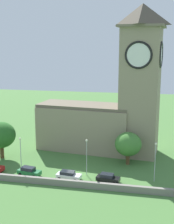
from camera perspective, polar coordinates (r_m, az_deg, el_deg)
ground_plane at (r=76.15m, az=0.30°, el=-7.22°), size 200.00×200.00×0.00m
church at (r=73.17m, az=4.70°, el=1.47°), size 30.38×12.74×34.36m
quay_barrier at (r=57.77m, az=-3.75°, el=-13.03°), size 51.27×0.70×1.24m
car_green at (r=63.00m, az=-10.74°, el=-10.77°), size 4.92×2.65×1.74m
car_white at (r=60.46m, az=-3.47°, el=-11.63°), size 4.91×2.50×1.63m
car_black at (r=59.31m, az=3.89°, el=-12.12°), size 4.60×2.60×1.63m
streetlamp_west_mid at (r=64.03m, az=-12.25°, el=-6.74°), size 0.44×0.44×7.18m
streetlamp_central at (r=60.75m, az=-0.07°, el=-7.37°), size 0.44×0.44×7.39m
streetlamp_east_mid at (r=59.24m, az=12.58°, el=-8.00°), size 0.44×0.44×7.69m
tree_riverside_west at (r=72.40m, az=-15.70°, el=-4.15°), size 6.60×6.60×8.49m
tree_riverside_east at (r=66.88m, az=7.66°, el=-5.95°), size 5.72×5.72×7.17m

